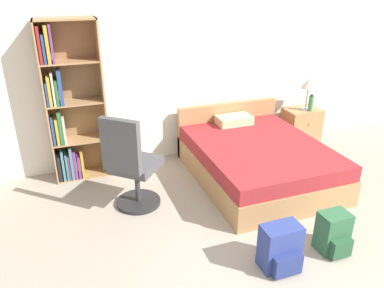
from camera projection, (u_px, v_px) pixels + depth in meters
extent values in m
cube|color=white|center=(201.00, 66.00, 5.29)|extent=(9.00, 0.06, 2.60)
cube|color=#AD7F51|center=(46.00, 106.00, 4.56)|extent=(0.02, 0.32, 2.03)
cube|color=#AD7F51|center=(103.00, 100.00, 4.77)|extent=(0.02, 0.32, 2.03)
cube|color=#936C45|center=(74.00, 100.00, 4.80)|extent=(0.71, 0.01, 2.03)
cube|color=#AD7F51|center=(85.00, 174.00, 5.07)|extent=(0.67, 0.31, 0.02)
cube|color=black|center=(59.00, 166.00, 4.88)|extent=(0.04, 0.25, 0.34)
cube|color=teal|center=(63.00, 164.00, 4.88)|extent=(0.03, 0.23, 0.39)
cube|color=teal|center=(67.00, 165.00, 4.90)|extent=(0.02, 0.23, 0.35)
cube|color=#7A387F|center=(69.00, 166.00, 4.89)|extent=(0.02, 0.18, 0.33)
cube|color=teal|center=(71.00, 161.00, 4.92)|extent=(0.03, 0.26, 0.43)
cube|color=#7A387F|center=(75.00, 165.00, 4.92)|extent=(0.04, 0.20, 0.35)
cube|color=#7A387F|center=(79.00, 165.00, 4.95)|extent=(0.03, 0.21, 0.30)
cube|color=gold|center=(82.00, 164.00, 4.95)|extent=(0.04, 0.19, 0.34)
cube|color=#AD7F51|center=(80.00, 140.00, 4.87)|extent=(0.67, 0.31, 0.02)
cube|color=navy|center=(53.00, 131.00, 4.65)|extent=(0.03, 0.20, 0.35)
cube|color=gold|center=(57.00, 130.00, 4.69)|extent=(0.03, 0.25, 0.34)
cube|color=#2D6638|center=(60.00, 127.00, 4.66)|extent=(0.04, 0.20, 0.42)
cube|color=beige|center=(64.00, 130.00, 4.69)|extent=(0.03, 0.19, 0.35)
cube|color=#AD7F51|center=(75.00, 102.00, 4.66)|extent=(0.67, 0.31, 0.02)
cube|color=navy|center=(47.00, 94.00, 4.46)|extent=(0.02, 0.20, 0.29)
cube|color=gold|center=(49.00, 91.00, 4.45)|extent=(0.04, 0.20, 0.36)
cube|color=beige|center=(53.00, 89.00, 4.46)|extent=(0.03, 0.21, 0.39)
cube|color=#2D6638|center=(57.00, 92.00, 4.50)|extent=(0.03, 0.23, 0.31)
cube|color=navy|center=(60.00, 87.00, 4.50)|extent=(0.04, 0.24, 0.42)
cube|color=#AD7F51|center=(70.00, 62.00, 4.45)|extent=(0.67, 0.31, 0.02)
cube|color=maroon|center=(39.00, 45.00, 4.22)|extent=(0.03, 0.19, 0.42)
cube|color=navy|center=(44.00, 48.00, 4.28)|extent=(0.03, 0.25, 0.33)
cube|color=gold|center=(47.00, 44.00, 4.25)|extent=(0.04, 0.20, 0.43)
cube|color=#7A387F|center=(51.00, 43.00, 4.28)|extent=(0.03, 0.24, 0.44)
cube|color=#AD7F51|center=(64.00, 19.00, 4.26)|extent=(0.71, 0.32, 0.02)
cube|color=#AD7F51|center=(257.00, 168.00, 4.91)|extent=(1.55, 1.99, 0.32)
cube|color=maroon|center=(259.00, 150.00, 4.81)|extent=(1.52, 1.95, 0.19)
cube|color=#AD7F51|center=(227.00, 127.00, 5.64)|extent=(1.55, 0.08, 0.76)
cube|color=beige|center=(234.00, 120.00, 5.39)|extent=(0.50, 0.30, 0.12)
cylinder|color=#232326|center=(139.00, 202.00, 4.43)|extent=(0.52, 0.52, 0.04)
cylinder|color=#333338|center=(137.00, 185.00, 4.33)|extent=(0.06, 0.06, 0.42)
cube|color=#4C4C51|center=(136.00, 164.00, 4.22)|extent=(0.68, 0.68, 0.10)
cube|color=#4C4C51|center=(121.00, 146.00, 3.85)|extent=(0.38, 0.35, 0.59)
cube|color=#AD7F51|center=(301.00, 127.00, 5.91)|extent=(0.54, 0.39, 0.58)
sphere|color=tan|center=(310.00, 124.00, 5.68)|extent=(0.02, 0.02, 0.02)
cylinder|color=#B2B2B7|center=(306.00, 109.00, 5.78)|extent=(0.17, 0.17, 0.02)
cylinder|color=#B2B2B7|center=(307.00, 98.00, 5.71)|extent=(0.02, 0.02, 0.32)
cone|color=beige|center=(309.00, 83.00, 5.62)|extent=(0.23, 0.23, 0.15)
cylinder|color=#3F8C4C|center=(311.00, 104.00, 5.68)|extent=(0.08, 0.08, 0.23)
cylinder|color=#2D2D33|center=(312.00, 95.00, 5.63)|extent=(0.05, 0.05, 0.03)
cube|color=#2D603D|center=(333.00, 232.00, 3.60)|extent=(0.28, 0.21, 0.41)
cube|color=#275234|center=(341.00, 248.00, 3.52)|extent=(0.21, 0.07, 0.19)
cube|color=navy|center=(280.00, 246.00, 3.39)|extent=(0.36, 0.21, 0.44)
cube|color=navy|center=(288.00, 265.00, 3.31)|extent=(0.27, 0.07, 0.20)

